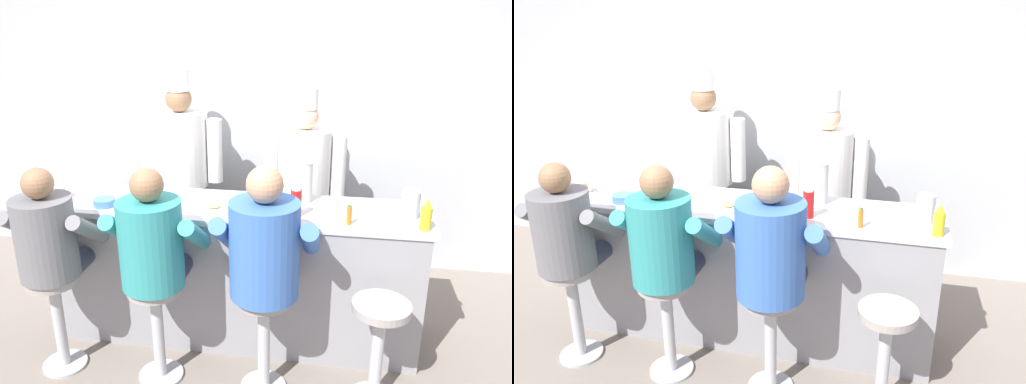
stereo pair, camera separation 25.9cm
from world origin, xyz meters
TOP-DOWN VIEW (x-y plane):
  - ground_plane at (0.00, 0.00)m, footprint 20.00×20.00m
  - wall_back at (0.00, 1.63)m, footprint 10.00×0.06m
  - diner_counter at (0.00, 0.31)m, footprint 2.70×0.61m
  - ketchup_bottle_red at (0.46, 0.18)m, footprint 0.07×0.07m
  - mustard_bottle_yellow at (1.27, 0.09)m, footprint 0.07×0.07m
  - hot_sauce_bottle_orange at (0.80, 0.09)m, footprint 0.03×0.03m
  - water_pitcher_clear at (1.20, 0.28)m, footprint 0.13×0.12m
  - breakfast_plate at (-0.11, 0.20)m, footprint 0.23×0.23m
  - cereal_bowl at (-0.88, 0.15)m, footprint 0.15×0.15m
  - coffee_mug_tan at (-1.27, 0.26)m, footprint 0.14×0.09m
  - cup_stack_steel at (0.50, 0.46)m, footprint 0.10×0.10m
  - diner_seated_grey at (-1.08, -0.24)m, footprint 0.57×0.57m
  - diner_seated_teal at (-0.38, -0.24)m, footprint 0.60×0.59m
  - diner_seated_blue at (0.31, -0.23)m, footprint 0.64×0.63m
  - empty_stool_round at (1.01, -0.27)m, footprint 0.35×0.35m
  - cook_in_whites_near at (-0.64, 1.18)m, footprint 0.73×0.47m
  - cook_in_whites_far at (0.45, 1.12)m, footprint 0.68×0.44m

SIDE VIEW (x-z plane):
  - ground_plane at x=0.00m, z-range 0.00..0.00m
  - empty_stool_round at x=1.01m, z-range 0.12..0.82m
  - diner_counter at x=0.00m, z-range 0.00..1.04m
  - diner_seated_grey at x=-1.08m, z-range 0.20..1.63m
  - diner_seated_teal at x=-0.38m, z-range 0.20..1.66m
  - diner_seated_blue at x=0.31m, z-range 0.20..1.71m
  - cook_in_whites_far at x=0.45m, z-range 0.09..1.84m
  - cook_in_whites_near at x=-0.64m, z-range 0.09..1.97m
  - breakfast_plate at x=-0.11m, z-range 1.03..1.08m
  - cereal_bowl at x=-0.88m, z-range 1.04..1.09m
  - coffee_mug_tan at x=-1.27m, z-range 1.04..1.12m
  - hot_sauce_bottle_orange at x=0.80m, z-range 1.04..1.17m
  - water_pitcher_clear at x=1.20m, z-range 1.04..1.23m
  - mustard_bottle_yellow at x=1.27m, z-range 1.03..1.24m
  - ketchup_bottle_red at x=0.46m, z-range 1.03..1.28m
  - cup_stack_steel at x=0.50m, z-range 1.04..1.34m
  - wall_back at x=0.00m, z-range 0.00..2.70m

